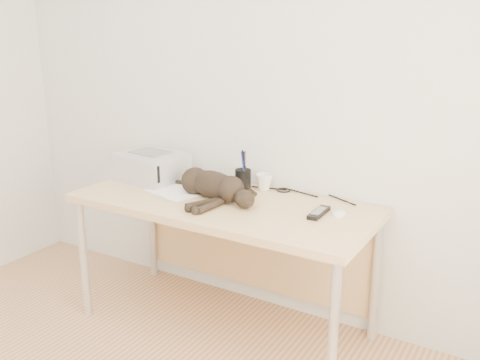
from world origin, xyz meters
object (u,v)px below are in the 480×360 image
Objects in this scene: desk at (232,219)px; mouse at (339,211)px; cat at (211,186)px; pen_cup at (243,180)px; printer at (152,166)px; mug at (264,182)px.

desk is 0.62m from mouse.
cat reaches higher than desk.
mouse reaches higher than desk.
printer is at bearing -170.65° from pen_cup.
desk is 0.28m from mug.
pen_cup is at bearing 81.68° from cat.
pen_cup is (0.08, 0.20, -0.00)m from cat.
desk is at bearing -90.06° from pen_cup.
mouse is at bearing 2.18° from desk.
cat reaches higher than mug.
cat is (-0.08, -0.08, 0.20)m from desk.
printer reaches higher than mouse.
mug is 0.89× the size of mouse.
printer is 0.68m from mug.
desk is 4.06× the size of printer.
desk is at bearing 170.33° from mouse.
pen_cup reaches higher than mug.
desk is 14.60× the size of mouse.
desk is 0.61m from printer.
desk is 16.48× the size of mug.
cat is at bearing -111.60° from pen_cup.
cat is at bearing -122.19° from mug.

